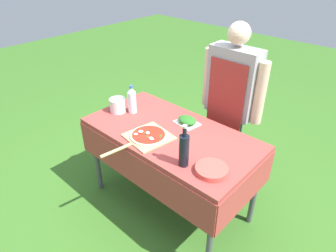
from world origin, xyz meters
TOP-DOWN VIEW (x-y plane):
  - ground_plane at (0.00, 0.00)m, footprint 12.00×12.00m
  - prep_table at (0.00, 0.00)m, footprint 1.41×0.75m
  - person_cook at (0.17, 0.58)m, footprint 0.58×0.19m
  - pizza_on_peel at (-0.07, -0.19)m, footprint 0.35×0.58m
  - oil_bottle at (0.34, -0.25)m, footprint 0.07×0.07m
  - water_bottle at (-0.46, 0.01)m, footprint 0.07×0.07m
  - herb_container at (0.02, 0.18)m, footprint 0.21×0.18m
  - mixing_tub at (-0.56, -0.06)m, footprint 0.14×0.14m
  - plate_stack at (0.52, -0.18)m, footprint 0.22×0.22m

SIDE VIEW (x-z plane):
  - ground_plane at x=0.00m, z-range 0.00..0.00m
  - prep_table at x=0.00m, z-range 0.30..1.08m
  - pizza_on_peel at x=-0.07m, z-range 0.77..0.82m
  - plate_stack at x=0.52m, z-range 0.78..0.82m
  - herb_container at x=0.02m, z-range 0.78..0.84m
  - mixing_tub at x=-0.56m, z-range 0.78..0.90m
  - water_bottle at x=-0.46m, z-range 0.78..1.03m
  - oil_bottle at x=0.34m, z-range 0.75..1.06m
  - person_cook at x=0.17m, z-range 0.14..1.69m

